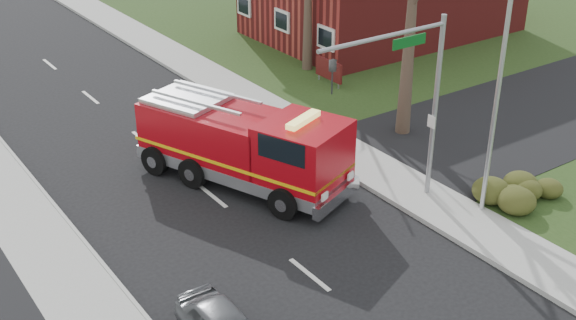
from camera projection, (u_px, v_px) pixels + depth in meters
ground at (310, 275)px, 22.18m from camera, size 120.00×120.00×0.00m
sidewalk_right at (451, 213)px, 25.34m from camera, size 2.40×80.00×0.15m
health_center_sign at (329, 70)px, 36.33m from camera, size 0.12×2.00×1.40m
hedge_corner at (528, 190)px, 25.82m from camera, size 2.80×2.00×0.90m
traffic_signal_mast at (411, 83)px, 23.85m from camera, size 5.29×0.18×6.80m
streetlight_pole at (497, 93)px, 23.45m from camera, size 1.48×0.16×8.40m
fire_engine at (245, 147)px, 26.88m from camera, size 5.59×8.67×3.31m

